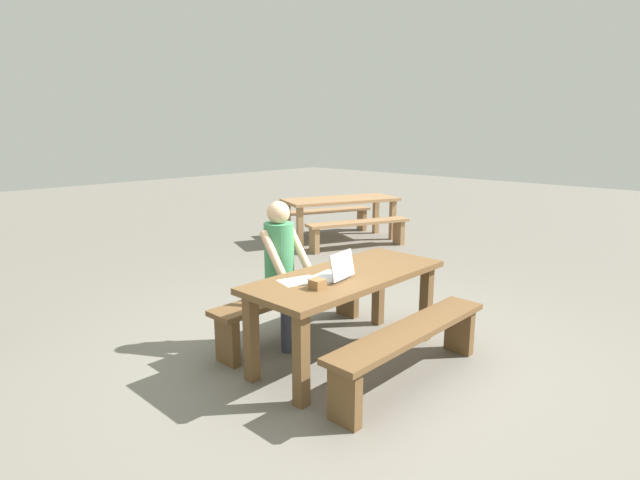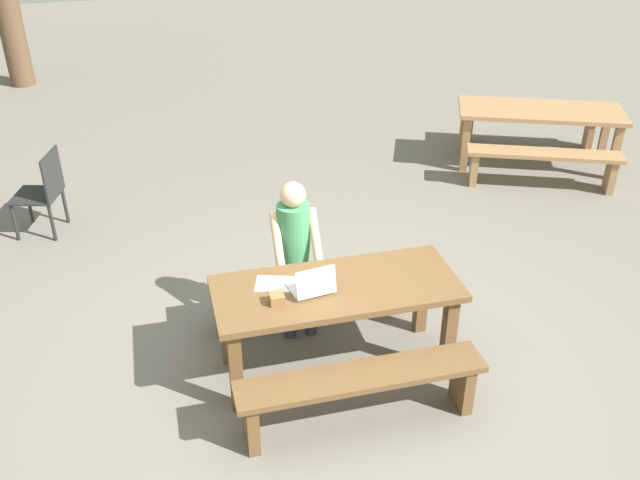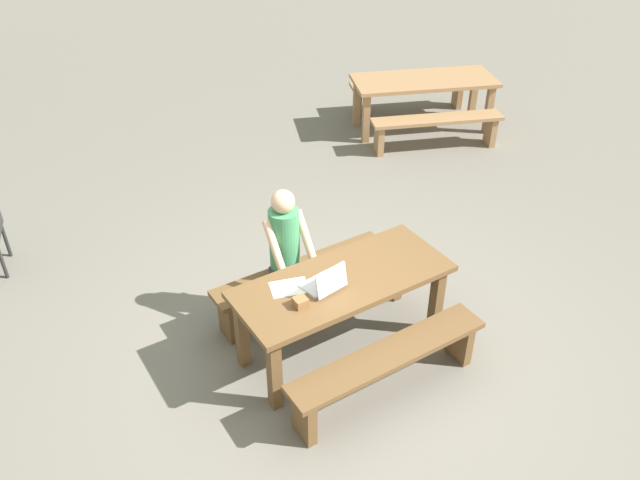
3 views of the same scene
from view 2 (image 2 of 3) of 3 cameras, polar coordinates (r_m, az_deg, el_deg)
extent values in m
plane|color=slate|center=(5.44, 1.27, -10.29)|extent=(30.00, 30.00, 0.00)
cube|color=brown|center=(5.00, 1.37, -4.04)|extent=(1.79, 0.74, 0.05)
cube|color=brown|center=(4.90, -6.96, -10.63)|extent=(0.09, 0.09, 0.69)
cube|color=brown|center=(5.26, 10.57, -7.71)|extent=(0.09, 0.09, 0.69)
cube|color=brown|center=(5.32, -7.81, -6.91)|extent=(0.09, 0.09, 0.69)
cube|color=brown|center=(5.65, 8.38, -4.48)|extent=(0.09, 0.09, 0.69)
cube|color=brown|center=(4.70, 3.43, -11.19)|extent=(1.71, 0.30, 0.05)
cube|color=brown|center=(4.73, -5.72, -14.70)|extent=(0.08, 0.24, 0.40)
cube|color=brown|center=(5.09, 11.68, -11.48)|extent=(0.08, 0.24, 0.40)
cube|color=brown|center=(5.67, -0.39, -2.98)|extent=(1.71, 0.30, 0.05)
cube|color=brown|center=(5.70, -7.81, -5.87)|extent=(0.08, 0.24, 0.40)
cube|color=brown|center=(5.99, 6.66, -3.77)|extent=(0.08, 0.24, 0.40)
cube|color=silver|center=(4.96, -0.88, -3.88)|extent=(0.32, 0.25, 0.02)
cube|color=silver|center=(4.80, -0.33, -3.53)|extent=(0.30, 0.10, 0.21)
cube|color=black|center=(4.81, -0.36, -3.48)|extent=(0.28, 0.08, 0.19)
cube|color=olive|center=(4.80, -3.58, -4.87)|extent=(0.10, 0.10, 0.07)
cube|color=white|center=(5.02, -3.66, -3.64)|extent=(0.34, 0.29, 0.00)
cylinder|color=#333847|center=(5.60, -2.57, -6.05)|extent=(0.10, 0.10, 0.45)
cylinder|color=#333847|center=(5.63, -0.77, -5.79)|extent=(0.10, 0.10, 0.45)
cube|color=#333847|center=(5.53, -1.92, -3.18)|extent=(0.28, 0.28, 0.12)
cylinder|color=#3F8C59|center=(5.44, -2.18, 0.21)|extent=(0.26, 0.26, 0.57)
cylinder|color=#DBAD89|center=(5.31, -3.54, -0.11)|extent=(0.07, 0.32, 0.41)
cylinder|color=#DBAD89|center=(5.36, -0.39, 0.29)|extent=(0.07, 0.32, 0.41)
sphere|color=#DBAD89|center=(5.26, -2.26, 3.76)|extent=(0.20, 0.20, 0.20)
cube|color=#262626|center=(7.56, -22.38, 3.42)|extent=(0.54, 0.54, 0.02)
cube|color=#262626|center=(7.38, -21.23, 5.07)|extent=(0.14, 0.43, 0.45)
cylinder|color=#262626|center=(7.88, -22.87, 2.67)|extent=(0.04, 0.04, 0.40)
cylinder|color=#262626|center=(7.57, -23.90, 1.33)|extent=(0.04, 0.04, 0.40)
cylinder|color=#262626|center=(7.73, -20.29, 2.69)|extent=(0.04, 0.04, 0.40)
cylinder|color=#262626|center=(7.42, -21.24, 1.32)|extent=(0.04, 0.04, 0.40)
cube|color=#9E754C|center=(8.84, 17.78, 10.12)|extent=(2.08, 1.45, 0.05)
cube|color=#9E754C|center=(8.59, 11.93, 7.73)|extent=(0.12, 0.12, 0.68)
cube|color=#9E754C|center=(8.89, 23.17, 6.67)|extent=(0.12, 0.12, 0.68)
cube|color=#9E754C|center=(9.12, 11.78, 9.09)|extent=(0.12, 0.12, 0.68)
cube|color=#9E754C|center=(9.41, 22.44, 8.06)|extent=(0.12, 0.12, 0.68)
cube|color=#9E754C|center=(8.34, 18.05, 6.79)|extent=(1.72, 0.94, 0.05)
cube|color=#9E754C|center=(8.32, 12.59, 5.85)|extent=(0.17, 0.25, 0.40)
cube|color=#9E754C|center=(8.60, 22.86, 4.94)|extent=(0.17, 0.25, 0.40)
cube|color=#9E754C|center=(9.53, 17.01, 9.84)|extent=(1.72, 0.94, 0.05)
cube|color=#9E754C|center=(9.51, 12.20, 9.02)|extent=(0.17, 0.25, 0.40)
cube|color=#9E754C|center=(9.76, 21.31, 8.15)|extent=(0.17, 0.25, 0.40)
cylinder|color=brown|center=(12.49, -24.30, 16.48)|extent=(0.38, 0.38, 2.20)
camera|label=1|loc=(2.86, -53.90, -19.62)|focal=28.38mm
camera|label=3|loc=(1.42, -88.10, 21.23)|focal=36.55mm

